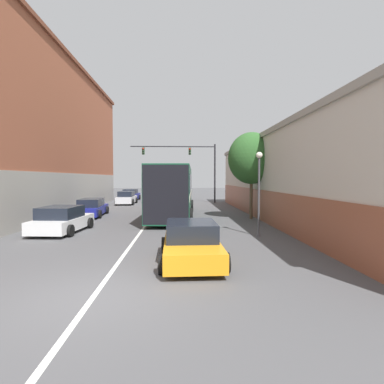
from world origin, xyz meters
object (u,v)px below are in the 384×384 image
parked_car_left_mid (62,220)px  parked_car_left_distant (127,198)px  bus (173,189)px  hatchback_foreground (191,243)px  traffic_signal_gantry (190,160)px  parked_car_left_near (131,195)px  street_tree_near (251,158)px  street_lamp (259,189)px  parked_car_left_far (92,208)px

parked_car_left_mid → parked_car_left_distant: bearing=3.4°
bus → hatchback_foreground: (0.89, -11.63, -1.39)m
bus → traffic_signal_gantry: (1.62, 12.57, 2.91)m
bus → parked_car_left_near: 17.54m
hatchback_foreground → parked_car_left_near: parked_car_left_near is taller
parked_car_left_distant → street_tree_near: size_ratio=0.71×
parked_car_left_near → parked_car_left_distant: size_ratio=0.96×
parked_car_left_near → traffic_signal_gantry: traffic_signal_gantry is taller
street_lamp → street_tree_near: street_tree_near is taller
traffic_signal_gantry → street_lamp: 20.31m
parked_car_left_far → traffic_signal_gantry: traffic_signal_gantry is taller
street_tree_near → parked_car_left_mid: bearing=-156.8°
bus → parked_car_left_near: (-5.72, 16.53, -1.34)m
bus → hatchback_foreground: bus is taller
hatchback_foreground → parked_car_left_mid: bearing=47.5°
parked_car_left_mid → street_tree_near: street_tree_near is taller
bus → traffic_signal_gantry: traffic_signal_gantry is taller
parked_car_left_distant → street_lamp: street_lamp is taller
parked_car_left_distant → street_lamp: 20.83m
hatchback_foreground → traffic_signal_gantry: bearing=-3.0°
traffic_signal_gantry → bus: bearing=-97.3°
hatchback_foreground → parked_car_left_distant: (-6.16, 22.67, 0.05)m
hatchback_foreground → traffic_signal_gantry: traffic_signal_gantry is taller
bus → parked_car_left_distant: bearing=28.3°
bus → parked_car_left_near: bus is taller
parked_car_left_near → parked_car_left_far: (-0.31, -15.79, -0.06)m
bus → parked_car_left_near: bearing=21.9°
traffic_signal_gantry → street_tree_near: bearing=-74.5°
bus → parked_car_left_mid: size_ratio=2.69×
parked_car_left_mid → hatchback_foreground: bearing=-126.8°
parked_car_left_mid → street_lamp: 10.17m
parked_car_left_near → street_tree_near: size_ratio=0.68×
parked_car_left_far → street_tree_near: street_tree_near is taller
parked_car_left_mid → street_tree_near: size_ratio=0.70×
hatchback_foreground → street_tree_near: street_tree_near is taller
hatchback_foreground → parked_car_left_distant: parked_car_left_distant is taller
street_tree_near → parked_car_left_far: bearing=170.5°
traffic_signal_gantry → street_tree_near: traffic_signal_gantry is taller
parked_car_left_near → parked_car_left_distant: (0.45, -5.49, -0.01)m
hatchback_foreground → parked_car_left_mid: (-6.50, 5.72, 0.01)m
parked_car_left_far → hatchback_foreground: bearing=-154.2°
hatchback_foreground → street_lamp: size_ratio=0.99×
parked_car_left_far → parked_car_left_near: bearing=-4.5°
bus → street_lamp: street_lamp is taller
parked_car_left_mid → street_tree_near: 12.53m
bus → parked_car_left_near: size_ratio=2.78×
bus → parked_car_left_far: size_ratio=2.41×
parked_car_left_distant → traffic_signal_gantry: bearing=-77.5°
traffic_signal_gantry → parked_car_left_mid: bearing=-111.4°
bus → parked_car_left_far: bus is taller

